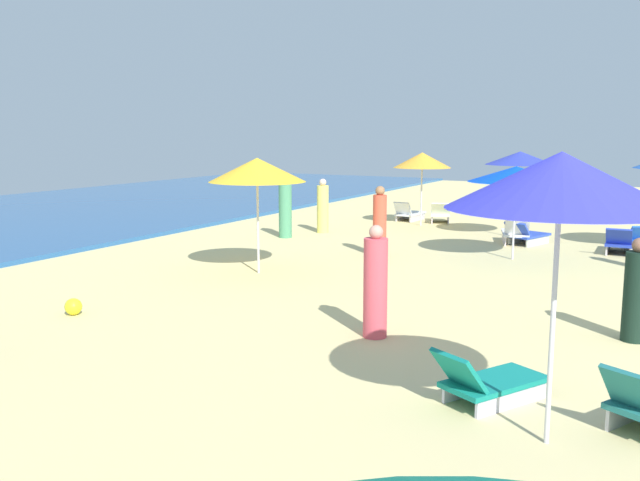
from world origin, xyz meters
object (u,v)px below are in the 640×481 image
object	(u,v)px
lounge_chair_2_0	(409,214)
beachgoer_3	(285,210)
lounge_chair_2_1	(440,214)
umbrella_8	(520,158)
lounge_chair_0_0	(631,239)
beach_ball_0	(73,307)
lounge_chair_8_1	(527,235)
lounge_chair_0_1	(620,243)
beachgoer_1	(323,208)
lounge_chair_8_0	(515,234)
umbrella_3	(561,181)
beachgoer_4	(380,223)
umbrella_2	(422,160)
lounge_chair_3_0	(488,382)
umbrella_4	(257,170)
beachgoer_0	(636,294)
beachgoer_5	(375,286)
umbrella_5	(516,174)

from	to	relation	value
lounge_chair_2_0	beachgoer_3	distance (m)	5.53
lounge_chair_2_1	umbrella_8	bearing A→B (deg)	124.63
lounge_chair_0_0	beach_ball_0	xyz separation A→B (m)	(-11.42, 7.63, -0.12)
lounge_chair_8_1	umbrella_8	bearing A→B (deg)	-45.57
lounge_chair_0_1	lounge_chair_2_1	world-z (taller)	lounge_chair_2_1
lounge_chair_0_0	beachgoer_1	size ratio (longest dim) A/B	0.94
beachgoer_3	lounge_chair_8_0	bearing A→B (deg)	-142.76
umbrella_3	beachgoer_4	size ratio (longest dim) A/B	1.66
umbrella_2	beach_ball_0	bearing A→B (deg)	174.22
lounge_chair_3_0	umbrella_4	xyz separation A→B (m)	(4.79, 6.18, 1.96)
umbrella_8	beachgoer_3	bearing A→B (deg)	116.85
beachgoer_0	beachgoer_1	distance (m)	11.63
lounge_chair_0_1	lounge_chair_2_1	bearing A→B (deg)	-32.81
lounge_chair_3_0	lounge_chair_8_0	world-z (taller)	lounge_chair_8_0
lounge_chair_0_0	lounge_chair_2_1	world-z (taller)	lounge_chair_2_1
lounge_chair_0_1	lounge_chair_3_0	size ratio (longest dim) A/B	1.01
lounge_chair_2_0	umbrella_3	size ratio (longest dim) A/B	0.52
lounge_chair_0_0	beachgoer_0	xyz separation A→B (m)	(-8.60, -0.64, 0.43)
beachgoer_1	beachgoer_3	xyz separation A→B (m)	(-1.34, 0.49, 0.05)
umbrella_4	lounge_chair_2_0	bearing A→B (deg)	1.68
lounge_chair_2_1	beachgoer_4	size ratio (longest dim) A/B	0.86
umbrella_8	lounge_chair_8_1	xyz separation A→B (m)	(-0.98, -0.47, -2.01)
umbrella_8	beachgoer_5	xyz separation A→B (m)	(-10.58, -0.25, -1.48)
umbrella_2	lounge_chair_2_1	xyz separation A→B (m)	(0.97, -0.33, -1.81)
beachgoer_0	beachgoer_5	world-z (taller)	beachgoer_5
beach_ball_0	beachgoer_5	bearing A→B (deg)	-75.86
beachgoer_0	lounge_chair_8_1	bearing A→B (deg)	136.54
lounge_chair_3_0	umbrella_8	xyz separation A→B (m)	(12.29, 2.36, 2.02)
lounge_chair_8_0	beach_ball_0	xyz separation A→B (m)	(-10.78, 4.81, -0.14)
lounge_chair_8_1	beachgoer_1	bearing A→B (deg)	25.20
umbrella_4	umbrella_3	bearing A→B (deg)	-128.44
umbrella_4	beachgoer_5	size ratio (longest dim) A/B	1.47
beachgoer_3	lounge_chair_0_0	bearing A→B (deg)	-144.32
lounge_chair_2_1	beach_ball_0	size ratio (longest dim) A/B	5.23
lounge_chair_0_0	lounge_chair_2_1	xyz separation A→B (m)	(2.61, 5.99, 0.02)
umbrella_2	beachgoer_4	xyz separation A→B (m)	(-5.68, -0.99, -1.29)
lounge_chair_0_1	lounge_chair_8_0	bearing A→B (deg)	-7.37
umbrella_5	beachgoer_0	size ratio (longest dim) A/B	1.47
umbrella_5	beach_ball_0	world-z (taller)	umbrella_5
umbrella_4	beachgoer_0	xyz separation A→B (m)	(-1.50, -7.45, -1.50)
umbrella_8	beachgoer_5	bearing A→B (deg)	-178.66
lounge_chair_3_0	beachgoer_3	world-z (taller)	beachgoer_3
umbrella_2	umbrella_5	distance (m)	6.06
lounge_chair_8_0	umbrella_2	bearing A→B (deg)	-49.96
umbrella_4	lounge_chair_8_1	world-z (taller)	umbrella_4
lounge_chair_3_0	beach_ball_0	distance (m)	7.02
umbrella_4	beachgoer_1	xyz separation A→B (m)	(5.87, 1.55, -1.45)
lounge_chair_2_0	beachgoer_1	distance (m)	4.10
umbrella_2	umbrella_5	bearing A→B (deg)	-139.28
lounge_chair_0_0	beachgoer_0	distance (m)	8.63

